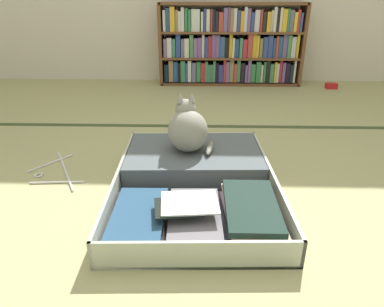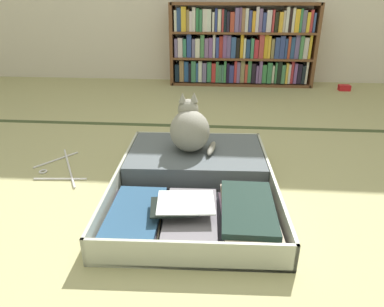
{
  "view_description": "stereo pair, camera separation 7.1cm",
  "coord_description": "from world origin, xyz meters",
  "px_view_note": "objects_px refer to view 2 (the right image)",
  "views": [
    {
      "loc": [
        0.04,
        -1.16,
        0.8
      ],
      "look_at": [
        0.0,
        0.2,
        0.17
      ],
      "focal_mm": 32.16,
      "sensor_mm": 36.0,
      "label": 1
    },
    {
      "loc": [
        0.11,
        -1.15,
        0.8
      ],
      "look_at": [
        0.0,
        0.2,
        0.17
      ],
      "focal_mm": 32.16,
      "sensor_mm": 36.0,
      "label": 2
    }
  ],
  "objects_px": {
    "small_red_pouch": "(344,88)",
    "bookshelf": "(241,46)",
    "clothes_hanger": "(61,168)",
    "black_cat": "(190,129)",
    "open_suitcase": "(196,177)"
  },
  "relations": [
    {
      "from": "bookshelf",
      "to": "small_red_pouch",
      "type": "height_order",
      "value": "bookshelf"
    },
    {
      "from": "bookshelf",
      "to": "black_cat",
      "type": "height_order",
      "value": "bookshelf"
    },
    {
      "from": "black_cat",
      "to": "open_suitcase",
      "type": "bearing_deg",
      "value": -75.36
    },
    {
      "from": "bookshelf",
      "to": "black_cat",
      "type": "relative_size",
      "value": 4.88
    },
    {
      "from": "bookshelf",
      "to": "small_red_pouch",
      "type": "relative_size",
      "value": 13.55
    },
    {
      "from": "open_suitcase",
      "to": "black_cat",
      "type": "distance_m",
      "value": 0.24
    },
    {
      "from": "bookshelf",
      "to": "clothes_hanger",
      "type": "bearing_deg",
      "value": -117.1
    },
    {
      "from": "small_red_pouch",
      "to": "clothes_hanger",
      "type": "bearing_deg",
      "value": -137.99
    },
    {
      "from": "open_suitcase",
      "to": "small_red_pouch",
      "type": "height_order",
      "value": "open_suitcase"
    },
    {
      "from": "small_red_pouch",
      "to": "bookshelf",
      "type": "bearing_deg",
      "value": 169.43
    },
    {
      "from": "black_cat",
      "to": "clothes_hanger",
      "type": "relative_size",
      "value": 0.68
    },
    {
      "from": "bookshelf",
      "to": "open_suitcase",
      "type": "xyz_separation_m",
      "value": [
        -0.29,
        -2.04,
        -0.32
      ]
    },
    {
      "from": "open_suitcase",
      "to": "clothes_hanger",
      "type": "height_order",
      "value": "open_suitcase"
    },
    {
      "from": "black_cat",
      "to": "small_red_pouch",
      "type": "distance_m",
      "value": 2.13
    },
    {
      "from": "open_suitcase",
      "to": "clothes_hanger",
      "type": "relative_size",
      "value": 2.35
    }
  ]
}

